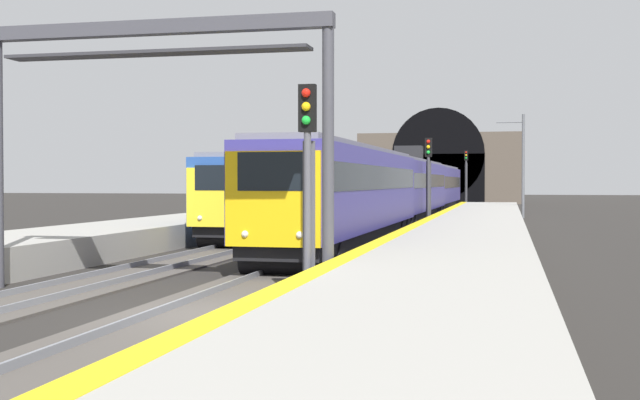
{
  "coord_description": "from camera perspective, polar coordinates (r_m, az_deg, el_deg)",
  "views": [
    {
      "loc": [
        -15.84,
        -6.23,
        2.77
      ],
      "look_at": [
        12.22,
        0.2,
        2.12
      ],
      "focal_mm": 46.17,
      "sensor_mm": 36.0,
      "label": 1
    }
  ],
  "objects": [
    {
      "name": "platform_right_edge_strip",
      "position": [
        16.36,
        -0.2,
        -4.93
      ],
      "size": [
        112.0,
        0.5,
        0.01
      ],
      "primitive_type": "cube",
      "color": "yellow",
      "rests_on": "platform_right"
    },
    {
      "name": "railway_signal_mid",
      "position": [
        46.27,
        7.52,
        1.75
      ],
      "size": [
        0.39,
        0.38,
        5.19
      ],
      "rotation": [
        0.0,
        0.0,
        3.14
      ],
      "color": "#38383D",
      "rests_on": "ground_plane"
    },
    {
      "name": "train_main_approaching",
      "position": [
        53.13,
        6.17,
        0.84
      ],
      "size": [
        61.93,
        3.1,
        5.04
      ],
      "rotation": [
        0.0,
        0.0,
        3.13
      ],
      "color": "navy",
      "rests_on": "ground_plane"
    },
    {
      "name": "overhead_signal_gantry",
      "position": [
        20.88,
        -11.39,
        7.82
      ],
      "size": [
        0.7,
        9.06,
        6.74
      ],
      "color": "#3F3F47",
      "rests_on": "ground_plane"
    },
    {
      "name": "catenary_mast_near",
      "position": [
        63.7,
        13.88,
        2.39
      ],
      "size": [
        0.22,
        2.12,
        7.82
      ],
      "color": "#595B60",
      "rests_on": "ground_plane"
    },
    {
      "name": "railway_signal_near",
      "position": [
        18.23,
        -0.87,
        1.99
      ],
      "size": [
        0.39,
        0.38,
        4.91
      ],
      "rotation": [
        0.0,
        0.0,
        3.14
      ],
      "color": "#4C4C54",
      "rests_on": "ground_plane"
    },
    {
      "name": "platform_right",
      "position": [
        16.08,
        7.06,
        -6.84
      ],
      "size": [
        112.0,
        4.64,
        0.99
      ],
      "primitive_type": "cube",
      "color": "#9E9B93",
      "rests_on": "ground_plane"
    },
    {
      "name": "train_adjacent_platform",
      "position": [
        52.3,
        0.96,
        0.74
      ],
      "size": [
        41.31,
        3.35,
        3.94
      ],
      "rotation": [
        0.0,
        0.0,
        3.11
      ],
      "color": "#264C99",
      "rests_on": "ground_plane"
    },
    {
      "name": "railway_signal_far",
      "position": [
        88.25,
        10.09,
        1.82
      ],
      "size": [
        0.39,
        0.38,
        6.03
      ],
      "rotation": [
        0.0,
        0.0,
        3.14
      ],
      "color": "#38383D",
      "rests_on": "ground_plane"
    },
    {
      "name": "ground_plane",
      "position": [
        17.24,
        -8.53,
        -7.96
      ],
      "size": [
        320.0,
        320.0,
        0.0
      ],
      "primitive_type": "plane",
      "color": "#282623"
    },
    {
      "name": "tunnel_portal",
      "position": [
        104.76,
        8.24,
        2.21
      ],
      "size": [
        3.05,
        20.46,
        11.94
      ],
      "color": "#51473D",
      "rests_on": "ground_plane"
    },
    {
      "name": "track_main_line",
      "position": [
        17.24,
        -8.53,
        -7.83
      ],
      "size": [
        160.0,
        3.2,
        0.21
      ],
      "color": "#4C4742",
      "rests_on": "ground_plane"
    }
  ]
}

